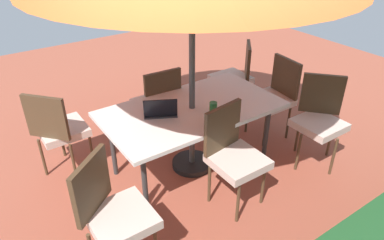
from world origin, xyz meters
name	(u,v)px	position (x,y,z in m)	size (l,w,h in m)	color
ground_plane	(192,166)	(0.00, 0.00, -0.01)	(10.00, 10.00, 0.02)	#9E4C38
dining_table	(192,112)	(0.00, 0.00, 0.69)	(1.82, 1.00, 0.74)	silver
chair_southwest	(236,75)	(-1.20, -0.71, 0.55)	(0.59, 0.58, 0.98)	beige
chair_northwest	(320,117)	(-1.20, 0.67, 0.55)	(0.59, 0.59, 0.98)	beige
chair_south	(158,102)	(0.05, -0.63, 0.55)	(0.46, 0.47, 0.98)	beige
chair_west	(274,95)	(-1.20, 0.01, 0.55)	(0.48, 0.47, 0.98)	beige
chair_north	(233,153)	(-0.01, 0.65, 0.55)	(0.48, 0.49, 0.98)	beige
chair_northeast	(113,210)	(1.20, 0.70, 0.55)	(0.58, 0.58, 0.98)	beige
chair_southeast	(58,128)	(1.18, -0.70, 0.55)	(0.59, 0.59, 0.98)	beige
laptop	(160,111)	(0.34, -0.04, 0.79)	(0.40, 0.37, 0.21)	#2D2D33
cup	(213,108)	(-0.10, 0.22, 0.80)	(0.08, 0.08, 0.12)	#286B33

